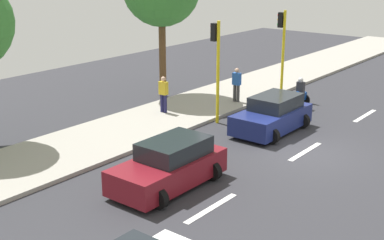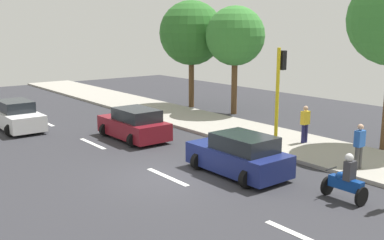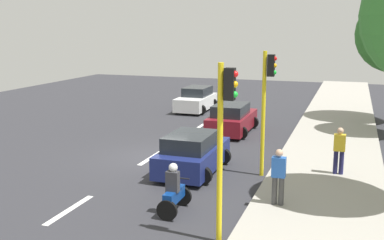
# 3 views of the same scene
# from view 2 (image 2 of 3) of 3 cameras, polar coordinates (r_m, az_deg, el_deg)

# --- Properties ---
(ground_plane) EXTENTS (40.00, 60.00, 0.10)m
(ground_plane) POSITION_cam_2_polar(r_m,az_deg,el_deg) (16.23, -3.17, -7.42)
(ground_plane) COLOR #2D2D33
(sidewalk) EXTENTS (4.00, 60.00, 0.15)m
(sidewalk) POSITION_cam_2_polar(r_m,az_deg,el_deg) (20.83, 12.81, -3.04)
(sidewalk) COLOR #9E998E
(sidewalk) RESTS_ON ground
(lane_stripe_north) EXTENTS (0.20, 2.40, 0.01)m
(lane_stripe_north) POSITION_cam_2_polar(r_m,az_deg,el_deg) (12.15, 13.84, -14.24)
(lane_stripe_north) COLOR white
(lane_stripe_north) RESTS_ON ground
(lane_stripe_mid) EXTENTS (0.20, 2.40, 0.01)m
(lane_stripe_mid) POSITION_cam_2_polar(r_m,az_deg,el_deg) (16.21, -3.18, -7.23)
(lane_stripe_mid) COLOR white
(lane_stripe_mid) RESTS_ON ground
(lane_stripe_south) EXTENTS (0.20, 2.40, 0.01)m
(lane_stripe_south) POSITION_cam_2_polar(r_m,az_deg,el_deg) (21.21, -12.54, -2.95)
(lane_stripe_south) COLOR white
(lane_stripe_south) RESTS_ON ground
(lane_stripe_far_south) EXTENTS (0.20, 2.40, 0.01)m
(lane_stripe_far_south) POSITION_cam_2_polar(r_m,az_deg,el_deg) (26.63, -18.18, -0.31)
(lane_stripe_far_south) COLOR white
(lane_stripe_far_south) RESTS_ON ground
(car_dark_blue) EXTENTS (2.23, 3.90, 1.52)m
(car_dark_blue) POSITION_cam_2_polar(r_m,az_deg,el_deg) (16.38, 6.01, -4.50)
(car_dark_blue) COLOR navy
(car_dark_blue) RESTS_ON ground
(car_maroon) EXTENTS (2.21, 4.01, 1.52)m
(car_maroon) POSITION_cam_2_polar(r_m,az_deg,el_deg) (21.58, -7.38, -0.60)
(car_maroon) COLOR maroon
(car_maroon) RESTS_ON ground
(car_white) EXTENTS (2.14, 3.89, 1.52)m
(car_white) POSITION_cam_2_polar(r_m,az_deg,el_deg) (25.11, -21.33, 0.41)
(car_white) COLOR white
(car_white) RESTS_ON ground
(motorcycle) EXTENTS (0.60, 1.30, 1.53)m
(motorcycle) POSITION_cam_2_polar(r_m,az_deg,el_deg) (14.64, 18.96, -7.33)
(motorcycle) COLOR black
(motorcycle) RESTS_ON ground
(pedestrian_near_signal) EXTENTS (0.40, 0.24, 1.69)m
(pedestrian_near_signal) POSITION_cam_2_polar(r_m,az_deg,el_deg) (20.74, 14.18, -0.37)
(pedestrian_near_signal) COLOR #1E1E4C
(pedestrian_near_signal) RESTS_ON sidewalk
(pedestrian_by_tree) EXTENTS (0.40, 0.24, 1.69)m
(pedestrian_by_tree) POSITION_cam_2_polar(r_m,az_deg,el_deg) (17.45, 20.50, -2.99)
(pedestrian_by_tree) COLOR #3F3F3F
(pedestrian_by_tree) RESTS_ON sidewalk
(traffic_light_midblock) EXTENTS (0.49, 0.24, 4.50)m
(traffic_light_midblock) POSITION_cam_2_polar(r_m,az_deg,el_deg) (18.11, 11.03, 4.08)
(traffic_light_midblock) COLOR yellow
(traffic_light_midblock) RESTS_ON ground
(street_tree_center) EXTENTS (4.21, 4.21, 7.04)m
(street_tree_center) POSITION_cam_2_polar(r_m,az_deg,el_deg) (29.94, -0.08, 10.98)
(street_tree_center) COLOR brown
(street_tree_center) RESTS_ON ground
(street_tree_north) EXTENTS (3.59, 3.59, 6.58)m
(street_tree_north) POSITION_cam_2_polar(r_m,az_deg,el_deg) (27.57, 5.51, 10.55)
(street_tree_north) COLOR brown
(street_tree_north) RESTS_ON ground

